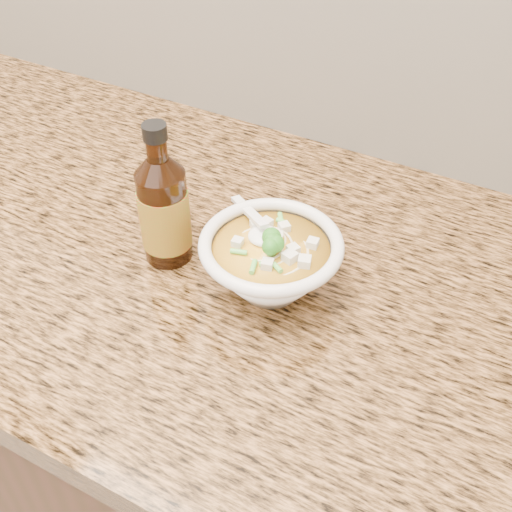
% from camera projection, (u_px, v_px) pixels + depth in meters
% --- Properties ---
extents(cabinet, '(4.00, 0.65, 0.86)m').
position_uv_depth(cabinet, '(125.00, 394.00, 1.24)').
color(cabinet, '#362110').
rests_on(cabinet, ground).
extents(counter_slab, '(4.00, 0.68, 0.04)m').
position_uv_depth(counter_slab, '(83.00, 209.00, 0.94)').
color(counter_slab, '#9A6738').
rests_on(counter_slab, cabinet).
extents(soup_bowl, '(0.18, 0.17, 0.10)m').
position_uv_depth(soup_bowl, '(271.00, 264.00, 0.76)').
color(soup_bowl, white).
rests_on(soup_bowl, counter_slab).
extents(hot_sauce_bottle, '(0.08, 0.08, 0.19)m').
position_uv_depth(hot_sauce_bottle, '(164.00, 210.00, 0.79)').
color(hot_sauce_bottle, black).
rests_on(hot_sauce_bottle, counter_slab).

